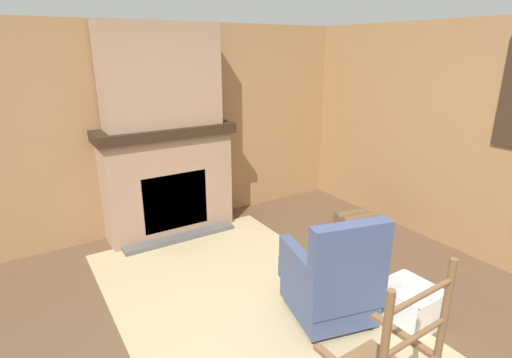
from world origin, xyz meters
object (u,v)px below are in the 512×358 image
(firewood_stack, at_px, (358,224))
(storage_case, at_px, (184,118))
(laundry_basket, at_px, (409,305))
(oil_lamp_vase, at_px, (124,122))
(armchair, at_px, (331,281))

(firewood_stack, bearing_deg, storage_case, -129.20)
(laundry_basket, bearing_deg, firewood_stack, 148.23)
(firewood_stack, distance_m, laundry_basket, 1.57)
(oil_lamp_vase, bearing_deg, laundry_basket, 28.19)
(firewood_stack, bearing_deg, laundry_basket, -31.77)
(armchair, bearing_deg, laundry_basket, -112.36)
(armchair, height_order, storage_case, storage_case)
(laundry_basket, bearing_deg, oil_lamp_vase, -151.81)
(firewood_stack, height_order, storage_case, storage_case)
(firewood_stack, xyz_separation_m, oil_lamp_vase, (-1.28, -2.23, 1.21))
(laundry_basket, relative_size, storage_case, 1.74)
(laundry_basket, bearing_deg, armchair, -126.21)
(firewood_stack, relative_size, laundry_basket, 1.16)
(armchair, relative_size, firewood_stack, 1.91)
(laundry_basket, height_order, oil_lamp_vase, oil_lamp_vase)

